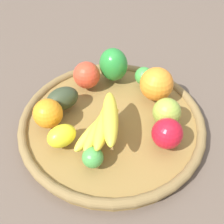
{
  "coord_description": "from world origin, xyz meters",
  "views": [
    {
      "loc": [
        -0.25,
        0.38,
        0.53
      ],
      "look_at": [
        0.0,
        0.0,
        0.06
      ],
      "focal_mm": 45.24,
      "sensor_mm": 36.0,
      "label": 1
    }
  ],
  "objects_px": {
    "apple_1": "(87,75)",
    "orange_1": "(48,113)",
    "apple_0": "(167,134)",
    "apple_2": "(167,112)",
    "lime_0": "(93,157)",
    "lime_1": "(143,75)",
    "lemon_0": "(62,136)",
    "banana_bunch": "(103,124)",
    "orange_0": "(157,84)",
    "avocado": "(63,99)",
    "bell_pepper": "(113,65)"
  },
  "relations": [
    {
      "from": "apple_1",
      "to": "orange_1",
      "type": "bearing_deg",
      "value": 93.05
    },
    {
      "from": "apple_0",
      "to": "apple_2",
      "type": "xyz_separation_m",
      "value": [
        0.03,
        -0.06,
        -0.0
      ]
    },
    {
      "from": "orange_1",
      "to": "lime_0",
      "type": "height_order",
      "value": "orange_1"
    },
    {
      "from": "lime_1",
      "to": "apple_2",
      "type": "distance_m",
      "value": 0.15
    },
    {
      "from": "lemon_0",
      "to": "apple_2",
      "type": "distance_m",
      "value": 0.24
    },
    {
      "from": "lemon_0",
      "to": "apple_2",
      "type": "xyz_separation_m",
      "value": [
        -0.16,
        -0.18,
        0.01
      ]
    },
    {
      "from": "banana_bunch",
      "to": "orange_1",
      "type": "relative_size",
      "value": 2.34
    },
    {
      "from": "orange_0",
      "to": "apple_2",
      "type": "relative_size",
      "value": 1.28
    },
    {
      "from": "avocado",
      "to": "lime_0",
      "type": "distance_m",
      "value": 0.19
    },
    {
      "from": "avocado",
      "to": "apple_0",
      "type": "relative_size",
      "value": 1.2
    },
    {
      "from": "lime_1",
      "to": "orange_0",
      "type": "xyz_separation_m",
      "value": [
        -0.05,
        0.03,
        0.02
      ]
    },
    {
      "from": "orange_0",
      "to": "lime_0",
      "type": "xyz_separation_m",
      "value": [
        0.01,
        0.25,
        -0.02
      ]
    },
    {
      "from": "bell_pepper",
      "to": "orange_0",
      "type": "relative_size",
      "value": 1.08
    },
    {
      "from": "orange_1",
      "to": "orange_0",
      "type": "distance_m",
      "value": 0.27
    },
    {
      "from": "avocado",
      "to": "orange_0",
      "type": "bearing_deg",
      "value": -137.54
    },
    {
      "from": "banana_bunch",
      "to": "bell_pepper",
      "type": "bearing_deg",
      "value": -63.03
    },
    {
      "from": "lime_1",
      "to": "apple_1",
      "type": "xyz_separation_m",
      "value": [
        0.12,
        0.09,
        0.01
      ]
    },
    {
      "from": "orange_0",
      "to": "apple_0",
      "type": "height_order",
      "value": "orange_0"
    },
    {
      "from": "lime_1",
      "to": "lime_0",
      "type": "xyz_separation_m",
      "value": [
        -0.04,
        0.28,
        -0.0
      ]
    },
    {
      "from": "lime_0",
      "to": "apple_0",
      "type": "height_order",
      "value": "apple_0"
    },
    {
      "from": "bell_pepper",
      "to": "lemon_0",
      "type": "bearing_deg",
      "value": -68.06
    },
    {
      "from": "apple_0",
      "to": "orange_1",
      "type": "bearing_deg",
      "value": 20.36
    },
    {
      "from": "apple_2",
      "to": "apple_0",
      "type": "bearing_deg",
      "value": 115.78
    },
    {
      "from": "banana_bunch",
      "to": "apple_0",
      "type": "xyz_separation_m",
      "value": [
        -0.13,
        -0.05,
        -0.01
      ]
    },
    {
      "from": "apple_1",
      "to": "apple_2",
      "type": "xyz_separation_m",
      "value": [
        -0.23,
        0.01,
        -0.0
      ]
    },
    {
      "from": "lime_0",
      "to": "lime_1",
      "type": "bearing_deg",
      "value": -81.61
    },
    {
      "from": "apple_1",
      "to": "lemon_0",
      "type": "bearing_deg",
      "value": 110.88
    },
    {
      "from": "apple_1",
      "to": "lemon_0",
      "type": "xyz_separation_m",
      "value": [
        -0.07,
        0.19,
        -0.01
      ]
    },
    {
      "from": "avocado",
      "to": "orange_1",
      "type": "height_order",
      "value": "orange_1"
    },
    {
      "from": "bell_pepper",
      "to": "apple_1",
      "type": "relative_size",
      "value": 1.29
    },
    {
      "from": "bell_pepper",
      "to": "apple_2",
      "type": "relative_size",
      "value": 1.38
    },
    {
      "from": "orange_1",
      "to": "orange_0",
      "type": "height_order",
      "value": "orange_0"
    },
    {
      "from": "lime_0",
      "to": "apple_1",
      "type": "height_order",
      "value": "apple_1"
    },
    {
      "from": "bell_pepper",
      "to": "orange_1",
      "type": "distance_m",
      "value": 0.23
    },
    {
      "from": "bell_pepper",
      "to": "orange_1",
      "type": "height_order",
      "value": "bell_pepper"
    },
    {
      "from": "avocado",
      "to": "orange_1",
      "type": "xyz_separation_m",
      "value": [
        -0.01,
        0.06,
        0.01
      ]
    },
    {
      "from": "avocado",
      "to": "lemon_0",
      "type": "relative_size",
      "value": 1.23
    },
    {
      "from": "orange_1",
      "to": "apple_2",
      "type": "bearing_deg",
      "value": -145.55
    },
    {
      "from": "bell_pepper",
      "to": "apple_2",
      "type": "distance_m",
      "value": 0.2
    },
    {
      "from": "bell_pepper",
      "to": "apple_2",
      "type": "bearing_deg",
      "value": -4.95
    },
    {
      "from": "apple_0",
      "to": "apple_2",
      "type": "relative_size",
      "value": 1.03
    },
    {
      "from": "apple_2",
      "to": "lime_0",
      "type": "bearing_deg",
      "value": 68.79
    },
    {
      "from": "orange_1",
      "to": "orange_0",
      "type": "bearing_deg",
      "value": -126.75
    },
    {
      "from": "orange_0",
      "to": "lime_0",
      "type": "bearing_deg",
      "value": 87.09
    },
    {
      "from": "avocado",
      "to": "orange_0",
      "type": "relative_size",
      "value": 0.97
    },
    {
      "from": "apple_2",
      "to": "apple_1",
      "type": "bearing_deg",
      "value": -1.26
    },
    {
      "from": "orange_0",
      "to": "apple_2",
      "type": "height_order",
      "value": "orange_0"
    },
    {
      "from": "bell_pepper",
      "to": "banana_bunch",
      "type": "bearing_deg",
      "value": -47.9
    },
    {
      "from": "bell_pepper",
      "to": "avocado",
      "type": "distance_m",
      "value": 0.17
    },
    {
      "from": "orange_0",
      "to": "apple_0",
      "type": "distance_m",
      "value": 0.15
    }
  ]
}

